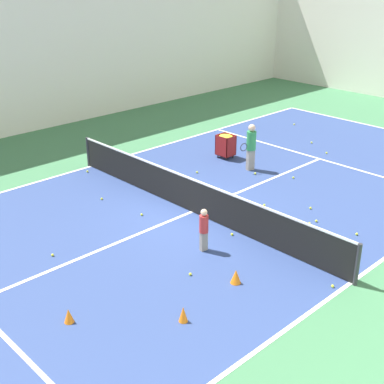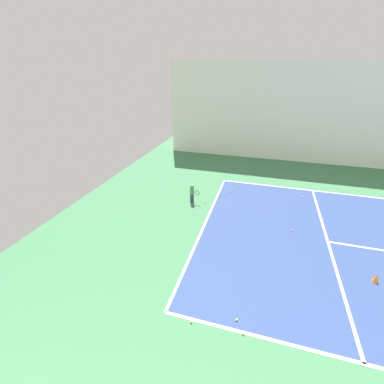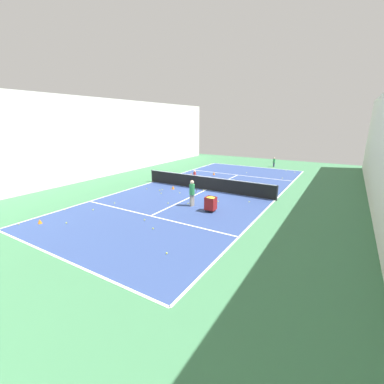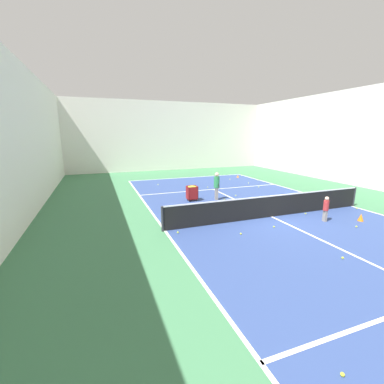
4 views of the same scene
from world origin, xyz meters
TOP-DOWN VIEW (x-y plane):
  - ground_plane at (0.00, 0.00)m, footprint 38.19×38.19m
  - court_playing_area at (0.00, 0.00)m, footprint 10.33×23.62m
  - line_sideline_left at (-5.16, 0.00)m, footprint 0.10×23.62m
  - line_sideline_right at (5.16, 0.00)m, footprint 0.10×23.62m
  - line_service_far at (0.00, 6.49)m, footprint 10.33×0.10m
  - line_centre_service at (0.00, 0.00)m, footprint 0.10×12.99m
  - hall_enclosure_left at (-10.53, 0.00)m, footprint 0.15×34.49m
  - tennis_net at (0.00, 0.00)m, footprint 10.63×0.10m
  - coach_at_net at (-1.06, 3.81)m, footprint 0.39×0.68m
  - child_midcourt at (1.81, -1.33)m, footprint 0.26×0.26m
  - ball_cart at (-2.49, 4.10)m, footprint 0.58×0.52m
  - training_cone_0 at (3.56, -3.67)m, footprint 0.19×0.19m
  - training_cone_1 at (2.29, 1.12)m, footprint 0.23×0.23m
  - training_cone_3 at (3.36, -1.87)m, footprint 0.24×0.24m
  - training_cone_4 at (2.00, -5.34)m, footprint 0.20×0.20m
  - tennis_ball_0 at (-0.81, -1.21)m, footprint 0.07×0.07m
  - tennis_ball_1 at (-0.55, -4.23)m, footprint 0.07×0.07m
  - tennis_ball_2 at (2.43, -2.39)m, footprint 0.07×0.07m
  - tennis_ball_3 at (4.98, -0.45)m, footprint 0.07×0.07m
  - tennis_ball_4 at (2.87, 2.03)m, footprint 0.07×0.07m
  - tennis_ball_6 at (0.49, 4.22)m, footprint 0.07×0.07m
  - tennis_ball_7 at (-2.09, 2.25)m, footprint 0.07×0.07m
  - tennis_ball_8 at (-0.64, 3.60)m, footprint 0.07×0.07m
  - tennis_ball_10 at (0.08, 0.26)m, footprint 0.07×0.07m
  - tennis_ball_11 at (4.06, 2.14)m, footprint 0.07×0.07m
  - tennis_ball_14 at (-1.26, 7.81)m, footprint 0.07×0.07m
  - tennis_ball_18 at (2.83, 1.77)m, footprint 0.07×0.07m
  - tennis_ball_20 at (-0.14, 7.17)m, footprint 0.07×0.07m
  - tennis_ball_21 at (0.55, 0.50)m, footprint 0.07×0.07m
  - tennis_ball_22 at (-3.84, 1.28)m, footprint 0.07×0.07m
  - tennis_ball_25 at (-4.75, -0.41)m, footprint 0.07×0.07m
  - tennis_ball_26 at (2.27, 2.62)m, footprint 0.07×0.07m
  - tennis_ball_27 at (-3.28, 9.42)m, footprint 0.07×0.07m
  - tennis_ball_28 at (-2.51, -1.39)m, footprint 0.07×0.07m
  - tennis_ball_30 at (1.78, -0.24)m, footprint 0.07×0.07m
  - tennis_ball_31 at (1.20, 1.81)m, footprint 0.07×0.07m

SIDE VIEW (x-z plane):
  - ground_plane at x=0.00m, z-range 0.00..0.00m
  - court_playing_area at x=0.00m, z-range 0.00..0.00m
  - line_sideline_left at x=-5.16m, z-range 0.00..0.01m
  - line_sideline_right at x=5.16m, z-range 0.00..0.01m
  - line_service_far at x=0.00m, z-range 0.00..0.01m
  - line_centre_service at x=0.00m, z-range 0.00..0.01m
  - tennis_ball_0 at x=-0.81m, z-range 0.00..0.07m
  - tennis_ball_1 at x=-0.55m, z-range 0.00..0.07m
  - tennis_ball_2 at x=2.43m, z-range 0.00..0.07m
  - tennis_ball_3 at x=4.98m, z-range 0.00..0.07m
  - tennis_ball_4 at x=2.87m, z-range 0.00..0.07m
  - tennis_ball_6 at x=0.49m, z-range 0.00..0.07m
  - tennis_ball_7 at x=-2.09m, z-range 0.00..0.07m
  - tennis_ball_8 at x=-0.64m, z-range 0.00..0.07m
  - tennis_ball_10 at x=0.08m, z-range 0.00..0.07m
  - tennis_ball_11 at x=4.06m, z-range 0.00..0.07m
  - tennis_ball_14 at x=-1.26m, z-range 0.00..0.07m
  - tennis_ball_18 at x=2.83m, z-range 0.00..0.07m
  - tennis_ball_20 at x=-0.14m, z-range 0.00..0.07m
  - tennis_ball_21 at x=0.55m, z-range 0.00..0.07m
  - tennis_ball_22 at x=-3.84m, z-range 0.00..0.07m
  - tennis_ball_25 at x=-4.75m, z-range 0.00..0.07m
  - tennis_ball_26 at x=2.27m, z-range 0.00..0.07m
  - tennis_ball_27 at x=-3.28m, z-range 0.00..0.07m
  - tennis_ball_28 at x=-2.51m, z-range 0.00..0.07m
  - tennis_ball_30 at x=1.78m, z-range 0.00..0.07m
  - tennis_ball_31 at x=1.20m, z-range 0.00..0.07m
  - training_cone_1 at x=2.29m, z-range 0.00..0.28m
  - training_cone_4 at x=2.00m, z-range 0.00..0.31m
  - training_cone_3 at x=3.36m, z-range 0.00..0.34m
  - training_cone_0 at x=3.56m, z-range 0.00..0.35m
  - tennis_net at x=0.00m, z-range 0.02..1.06m
  - ball_cart at x=-2.49m, z-range 0.18..1.06m
  - child_midcourt at x=1.81m, z-range 0.08..1.22m
  - coach_at_net at x=-1.06m, z-range 0.12..1.75m
  - hall_enclosure_left at x=-10.53m, z-range 0.00..7.06m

